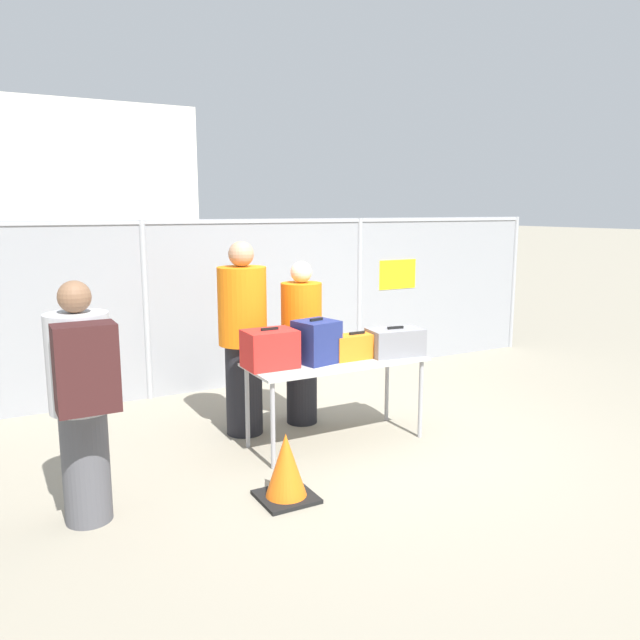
{
  "coord_description": "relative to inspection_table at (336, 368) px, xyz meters",
  "views": [
    {
      "loc": [
        -3.02,
        -4.6,
        2.14
      ],
      "look_at": [
        -0.07,
        0.78,
        1.05
      ],
      "focal_mm": 35.0,
      "sensor_mm": 36.0,
      "label": 1
    }
  ],
  "objects": [
    {
      "name": "traffic_cone",
      "position": [
        -0.91,
        -0.83,
        -0.47
      ],
      "size": [
        0.41,
        0.41,
        0.51
      ],
      "color": "black",
      "rests_on": "ground_plane"
    },
    {
      "name": "security_worker_near",
      "position": [
        -0.02,
        0.65,
        0.14
      ],
      "size": [
        0.41,
        0.41,
        1.64
      ],
      "rotation": [
        0.0,
        0.0,
        3.06
      ],
      "color": "black",
      "rests_on": "ground_plane"
    },
    {
      "name": "utility_trailer",
      "position": [
        1.34,
        3.89,
        -0.3
      ],
      "size": [
        4.43,
        2.3,
        0.7
      ],
      "color": "#4C6B47",
      "rests_on": "ground_plane"
    },
    {
      "name": "traveler_hooded",
      "position": [
        -2.26,
        -0.52,
        0.22
      ],
      "size": [
        0.42,
        0.65,
        1.69
      ],
      "rotation": [
        0.0,
        0.0,
        0.25
      ],
      "color": "#4C4C51",
      "rests_on": "ground_plane"
    },
    {
      "name": "ground_plane",
      "position": [
        0.23,
        -0.18,
        -0.71
      ],
      "size": [
        120.0,
        120.0,
        0.0
      ],
      "primitive_type": "plane",
      "color": "gray"
    },
    {
      "name": "suitcase_red",
      "position": [
        -0.63,
        0.07,
        0.24
      ],
      "size": [
        0.44,
        0.34,
        0.35
      ],
      "color": "red",
      "rests_on": "inspection_table"
    },
    {
      "name": "security_worker_far",
      "position": [
        -0.65,
        0.64,
        0.25
      ],
      "size": [
        0.46,
        0.46,
        1.85
      ],
      "rotation": [
        0.0,
        0.0,
        3.44
      ],
      "color": "black",
      "rests_on": "ground_plane"
    },
    {
      "name": "distant_hangar",
      "position": [
        2.61,
        34.61,
        2.97
      ],
      "size": [
        10.32,
        13.4,
        7.36
      ],
      "color": "beige",
      "rests_on": "ground_plane"
    },
    {
      "name": "fence_section",
      "position": [
        0.25,
        2.21,
        0.36
      ],
      "size": [
        8.56,
        0.07,
        2.03
      ],
      "color": "#9EA0A5",
      "rests_on": "ground_plane"
    },
    {
      "name": "suitcase_grey",
      "position": [
        0.6,
        -0.08,
        0.2
      ],
      "size": [
        0.54,
        0.38,
        0.28
      ],
      "color": "slate",
      "rests_on": "inspection_table"
    },
    {
      "name": "suitcase_navy",
      "position": [
        -0.19,
        0.03,
        0.26
      ],
      "size": [
        0.4,
        0.39,
        0.4
      ],
      "color": "navy",
      "rests_on": "inspection_table"
    },
    {
      "name": "suitcase_orange",
      "position": [
        0.22,
        -0.01,
        0.18
      ],
      "size": [
        0.5,
        0.21,
        0.25
      ],
      "color": "orange",
      "rests_on": "inspection_table"
    },
    {
      "name": "inspection_table",
      "position": [
        0.0,
        0.0,
        0.0
      ],
      "size": [
        1.65,
        0.67,
        0.78
      ],
      "color": "#B2B2AD",
      "rests_on": "ground_plane"
    }
  ]
}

